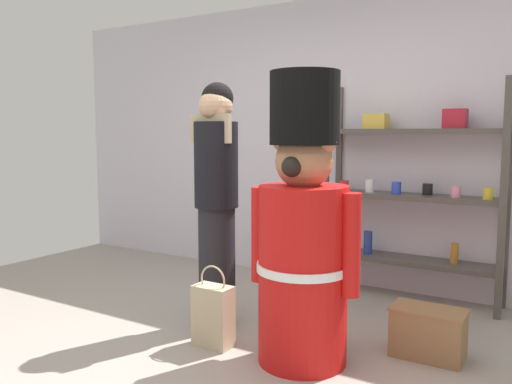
{
  "coord_description": "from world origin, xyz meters",
  "views": [
    {
      "loc": [
        1.87,
        -2.33,
        1.38
      ],
      "look_at": [
        0.1,
        0.53,
        1.0
      ],
      "focal_mm": 36.76,
      "sensor_mm": 36.0,
      "label": 1
    }
  ],
  "objects_px": {
    "shopping_bag": "(213,315)",
    "person_shopper": "(216,196)",
    "merchandise_shelf": "(411,190)",
    "teddy_bear_guard": "(303,237)",
    "display_crate": "(428,333)"
  },
  "relations": [
    {
      "from": "merchandise_shelf",
      "to": "teddy_bear_guard",
      "type": "xyz_separation_m",
      "value": [
        -0.21,
        -1.57,
        -0.15
      ]
    },
    {
      "from": "merchandise_shelf",
      "to": "shopping_bag",
      "type": "bearing_deg",
      "value": -115.69
    },
    {
      "from": "person_shopper",
      "to": "shopping_bag",
      "type": "distance_m",
      "value": 0.83
    },
    {
      "from": "shopping_bag",
      "to": "display_crate",
      "type": "height_order",
      "value": "shopping_bag"
    },
    {
      "from": "shopping_bag",
      "to": "person_shopper",
      "type": "bearing_deg",
      "value": 121.96
    },
    {
      "from": "shopping_bag",
      "to": "teddy_bear_guard",
      "type": "bearing_deg",
      "value": 9.28
    },
    {
      "from": "display_crate",
      "to": "merchandise_shelf",
      "type": "bearing_deg",
      "value": 111.09
    },
    {
      "from": "merchandise_shelf",
      "to": "teddy_bear_guard",
      "type": "height_order",
      "value": "merchandise_shelf"
    },
    {
      "from": "teddy_bear_guard",
      "to": "display_crate",
      "type": "relative_size",
      "value": 3.91
    },
    {
      "from": "teddy_bear_guard",
      "to": "shopping_bag",
      "type": "xyz_separation_m",
      "value": [
        -0.6,
        -0.1,
        -0.56
      ]
    },
    {
      "from": "person_shopper",
      "to": "display_crate",
      "type": "xyz_separation_m",
      "value": [
        1.44,
        0.22,
        -0.78
      ]
    },
    {
      "from": "person_shopper",
      "to": "shopping_bag",
      "type": "xyz_separation_m",
      "value": [
        0.21,
        -0.33,
        -0.73
      ]
    },
    {
      "from": "merchandise_shelf",
      "to": "teddy_bear_guard",
      "type": "relative_size",
      "value": 1.03
    },
    {
      "from": "merchandise_shelf",
      "to": "display_crate",
      "type": "distance_m",
      "value": 1.41
    },
    {
      "from": "merchandise_shelf",
      "to": "shopping_bag",
      "type": "distance_m",
      "value": 1.98
    }
  ]
}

